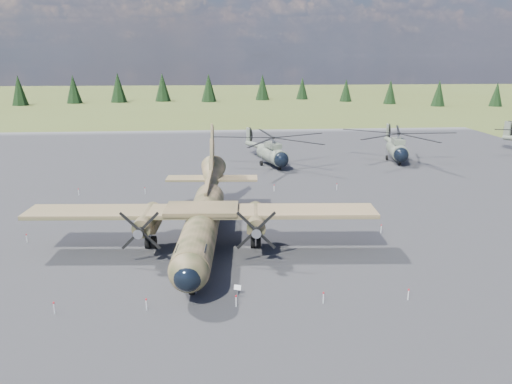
{
  "coord_description": "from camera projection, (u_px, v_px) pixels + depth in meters",
  "views": [
    {
      "loc": [
        0.91,
        -44.11,
        16.49
      ],
      "look_at": [
        4.59,
        2.0,
        3.81
      ],
      "focal_mm": 35.0,
      "sensor_mm": 36.0,
      "label": 1
    }
  ],
  "objects": [
    {
      "name": "ground",
      "position": [
        209.0,
        238.0,
        46.69
      ],
      "size": [
        500.0,
        500.0,
        0.0
      ],
      "primitive_type": "plane",
      "color": "#475425",
      "rests_on": "ground"
    },
    {
      "name": "apron",
      "position": [
        210.0,
        207.0,
        56.31
      ],
      "size": [
        120.0,
        120.0,
        0.04
      ],
      "primitive_type": "cube",
      "color": "#58575C",
      "rests_on": "ground"
    },
    {
      "name": "info_placard_left",
      "position": [
        196.0,
        287.0,
        35.66
      ],
      "size": [
        0.49,
        0.28,
        0.72
      ],
      "rotation": [
        0.0,
        0.0,
        -0.21
      ],
      "color": "gray",
      "rests_on": "ground"
    },
    {
      "name": "transport_plane",
      "position": [
        203.0,
        215.0,
        44.03
      ],
      "size": [
        30.06,
        27.26,
        9.9
      ],
      "rotation": [
        0.0,
        0.0,
        -0.07
      ],
      "color": "#34381E",
      "rests_on": "ground"
    },
    {
      "name": "barrier_fence",
      "position": [
        204.0,
        233.0,
        46.45
      ],
      "size": [
        33.12,
        29.62,
        0.85
      ],
      "color": "silver",
      "rests_on": "ground"
    },
    {
      "name": "treeline",
      "position": [
        180.0,
        169.0,
        53.58
      ],
      "size": [
        309.49,
        308.82,
        10.93
      ],
      "color": "black",
      "rests_on": "ground"
    },
    {
      "name": "info_placard_right",
      "position": [
        238.0,
        288.0,
        35.38
      ],
      "size": [
        0.54,
        0.34,
        0.79
      ],
      "rotation": [
        0.0,
        0.0,
        -0.27
      ],
      "color": "gray",
      "rests_on": "ground"
    },
    {
      "name": "helicopter_mid",
      "position": [
        398.0,
        141.0,
        79.42
      ],
      "size": [
        21.75,
        23.32,
        4.75
      ],
      "rotation": [
        0.0,
        0.0,
        -0.18
      ],
      "color": "slate",
      "rests_on": "ground"
    },
    {
      "name": "helicopter_near",
      "position": [
        272.0,
        145.0,
        75.86
      ],
      "size": [
        22.7,
        23.47,
        4.67
      ],
      "rotation": [
        0.0,
        0.0,
        0.28
      ],
      "color": "slate",
      "rests_on": "ground"
    }
  ]
}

